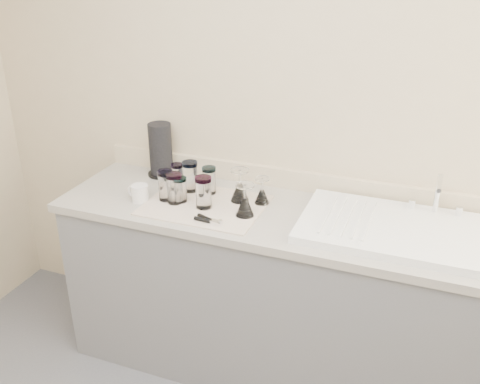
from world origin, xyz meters
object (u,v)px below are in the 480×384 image
at_px(tumbler_blue, 180,189).
at_px(tumbler_cyan, 190,176).
at_px(tumbler_teal, 177,175).
at_px(goblet_back_left, 240,190).
at_px(can_opener, 209,220).
at_px(tumbler_magenta, 166,185).
at_px(goblet_front_right, 245,205).
at_px(paper_towel_roll, 161,150).
at_px(tumbler_extra, 174,188).
at_px(sink_unit, 398,229).
at_px(tumbler_lavender, 203,192).
at_px(white_mug, 139,193).
at_px(goblet_back_right, 262,195).
at_px(tumbler_purple, 209,180).

bearing_deg(tumbler_blue, tumbler_cyan, 94.85).
bearing_deg(tumbler_teal, tumbler_blue, -58.28).
relative_size(goblet_back_left, can_opener, 1.14).
bearing_deg(tumbler_blue, tumbler_magenta, -175.80).
relative_size(goblet_front_right, paper_towel_roll, 0.54).
relative_size(tumbler_cyan, goblet_back_left, 0.96).
relative_size(tumbler_magenta, paper_towel_roll, 0.52).
height_order(tumbler_cyan, paper_towel_roll, paper_towel_roll).
xyz_separation_m(tumbler_extra, goblet_back_left, (0.28, 0.13, -0.02)).
xyz_separation_m(sink_unit, tumbler_cyan, (-1.01, 0.06, 0.07)).
distance_m(tumbler_cyan, goblet_front_right, 0.38).
distance_m(goblet_back_left, goblet_front_right, 0.15).
bearing_deg(goblet_front_right, tumbler_lavender, 178.24).
relative_size(tumbler_extra, white_mug, 1.26).
height_order(goblet_back_right, paper_towel_roll, paper_towel_roll).
height_order(sink_unit, paper_towel_roll, paper_towel_roll).
relative_size(sink_unit, goblet_front_right, 5.39).
xyz_separation_m(tumbler_purple, tumbler_extra, (-0.11, -0.16, 0.01)).
height_order(tumbler_teal, goblet_front_right, goblet_front_right).
relative_size(goblet_back_left, white_mug, 1.35).
bearing_deg(white_mug, paper_towel_roll, 99.84).
height_order(can_opener, white_mug, white_mug).
xyz_separation_m(sink_unit, goblet_back_right, (-0.63, 0.06, 0.03)).
bearing_deg(tumbler_magenta, white_mug, -158.65).
height_order(sink_unit, goblet_back_left, sink_unit).
height_order(goblet_back_left, can_opener, goblet_back_left).
xyz_separation_m(tumbler_cyan, tumbler_extra, (-0.01, -0.15, -0.00)).
bearing_deg(white_mug, goblet_front_right, 2.96).
bearing_deg(tumbler_magenta, can_opener, -26.19).
distance_m(tumbler_blue, goblet_front_right, 0.34).
height_order(tumbler_blue, goblet_front_right, goblet_front_right).
xyz_separation_m(tumbler_teal, tumbler_magenta, (0.02, -0.15, 0.01)).
bearing_deg(tumbler_purple, tumbler_lavender, -75.46).
xyz_separation_m(tumbler_teal, white_mug, (-0.10, -0.20, -0.03)).
height_order(tumbler_lavender, white_mug, tumbler_lavender).
distance_m(tumbler_blue, goblet_back_right, 0.39).
bearing_deg(tumbler_extra, tumbler_lavender, 1.02).
xyz_separation_m(tumbler_extra, goblet_back_right, (0.39, 0.14, -0.03)).
distance_m(tumbler_teal, tumbler_cyan, 0.08).
distance_m(goblet_back_left, can_opener, 0.26).
bearing_deg(tumbler_teal, tumbler_magenta, -83.32).
xyz_separation_m(tumbler_purple, tumbler_blue, (-0.09, -0.13, -0.01)).
distance_m(sink_unit, tumbler_teal, 1.09).
height_order(tumbler_purple, tumbler_extra, tumbler_extra).
xyz_separation_m(goblet_back_right, paper_towel_roll, (-0.62, 0.15, 0.09)).
bearing_deg(white_mug, tumbler_extra, 10.16).
height_order(tumbler_blue, paper_towel_roll, paper_towel_roll).
distance_m(tumbler_cyan, can_opener, 0.36).
relative_size(tumbler_lavender, white_mug, 1.30).
bearing_deg(goblet_front_right, tumbler_purple, 147.01).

